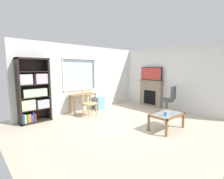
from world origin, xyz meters
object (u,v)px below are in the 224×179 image
object	(u,v)px
fireplace	(151,93)
tv	(151,74)
office_chair	(169,98)
bookshelf	(34,93)
desk_under_window	(83,97)
wooden_chair	(89,103)
plastic_drawer_unit	(99,103)
coffee_table	(167,116)
sippy_cup	(165,114)

from	to	relation	value
fireplace	tv	xyz separation A→B (m)	(-0.02, 0.00, 0.84)
office_chair	bookshelf	bearing A→B (deg)	150.16
desk_under_window	wooden_chair	world-z (taller)	wooden_chair
bookshelf	wooden_chair	size ratio (longest dim) A/B	2.18
fireplace	tv	distance (m)	0.85
plastic_drawer_unit	coffee_table	xyz separation A→B (m)	(0.02, -3.00, 0.12)
tv	office_chair	xyz separation A→B (m)	(-0.42, -1.11, -0.86)
tv	fireplace	bearing A→B (deg)	-0.00
plastic_drawer_unit	office_chair	size ratio (longest dim) A/B	0.50
office_chair	sippy_cup	xyz separation A→B (m)	(-1.74, -0.84, -0.07)
wooden_chair	fireplace	distance (m)	2.91
wooden_chair	fireplace	world-z (taller)	fireplace
wooden_chair	plastic_drawer_unit	xyz separation A→B (m)	(0.85, 0.56, -0.21)
coffee_table	sippy_cup	world-z (taller)	sippy_cup
bookshelf	tv	size ratio (longest dim) A/B	1.94
plastic_drawer_unit	coffee_table	size ratio (longest dim) A/B	0.52
desk_under_window	fireplace	world-z (taller)	fireplace
fireplace	bookshelf	bearing A→B (deg)	165.01
fireplace	sippy_cup	size ratio (longest dim) A/B	12.71
fireplace	sippy_cup	world-z (taller)	fireplace
fireplace	wooden_chair	bearing A→B (deg)	168.78
wooden_chair	coffee_table	size ratio (longest dim) A/B	0.94
office_chair	sippy_cup	world-z (taller)	office_chair
wooden_chair	sippy_cup	xyz separation A→B (m)	(0.67, -2.51, 0.02)
office_chair	sippy_cup	bearing A→B (deg)	-154.35
bookshelf	wooden_chair	bearing A→B (deg)	-21.42
wooden_chair	coffee_table	world-z (taller)	wooden_chair
wooden_chair	fireplace	size ratio (longest dim) A/B	0.79
office_chair	fireplace	bearing A→B (deg)	68.33
wooden_chair	desk_under_window	bearing A→B (deg)	81.34
office_chair	plastic_drawer_unit	bearing A→B (deg)	124.89
desk_under_window	plastic_drawer_unit	distance (m)	0.85
wooden_chair	tv	bearing A→B (deg)	-11.29
plastic_drawer_unit	fireplace	world-z (taller)	fireplace
desk_under_window	sippy_cup	xyz separation A→B (m)	(0.59, -3.02, -0.11)
fireplace	sippy_cup	distance (m)	2.92
tv	coffee_table	size ratio (longest dim) A/B	1.05
tv	plastic_drawer_unit	bearing A→B (deg)	150.30
sippy_cup	coffee_table	bearing A→B (deg)	19.31
tv	desk_under_window	bearing A→B (deg)	158.61
office_chair	sippy_cup	size ratio (longest dim) A/B	11.11
desk_under_window	sippy_cup	bearing A→B (deg)	-78.92
wooden_chair	plastic_drawer_unit	bearing A→B (deg)	33.45
bookshelf	coffee_table	size ratio (longest dim) A/B	2.04
bookshelf	tv	distance (m)	4.61
coffee_table	sippy_cup	size ratio (longest dim) A/B	10.67
tv	bookshelf	bearing A→B (deg)	164.96
sippy_cup	bookshelf	bearing A→B (deg)	125.80
sippy_cup	plastic_drawer_unit	bearing A→B (deg)	86.58
bookshelf	wooden_chair	xyz separation A→B (m)	(1.59, -0.62, -0.45)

